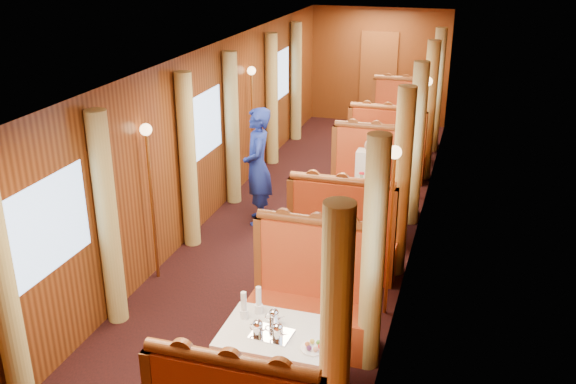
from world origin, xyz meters
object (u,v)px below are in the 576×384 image
at_px(table_mid, 358,214).
at_px(teapot_back, 274,319).
at_px(rose_vase_mid, 362,177).
at_px(banquette_mid_aft, 371,185).
at_px(teapot_left, 258,330).
at_px(banquette_far_fwd, 386,155).
at_px(banquette_mid_fwd, 343,242).
at_px(table_near, 282,368).
at_px(passenger, 370,170).
at_px(rose_vase_far, 395,111).
at_px(steward, 258,166).
at_px(tea_tray, 271,334).
at_px(table_far, 395,141).
at_px(fruit_plate, 314,347).
at_px(banquette_far_aft, 402,124).
at_px(teapot_right, 278,334).
at_px(banquette_near_aft, 312,304).

xyz_separation_m(table_mid, teapot_back, (-0.10, -3.42, 0.44)).
xyz_separation_m(teapot_back, rose_vase_mid, (0.13, 3.39, 0.12)).
distance_m(banquette_mid_aft, teapot_left, 4.65).
bearing_deg(banquette_far_fwd, table_mid, -90.00).
distance_m(banquette_mid_fwd, rose_vase_mid, 1.11).
bearing_deg(table_near, table_mid, 90.00).
bearing_deg(teapot_left, passenger, 96.28).
height_order(table_mid, rose_vase_mid, rose_vase_mid).
height_order(table_near, passenger, passenger).
relative_size(rose_vase_far, steward, 0.21).
bearing_deg(teapot_back, passenger, 84.33).
xyz_separation_m(table_mid, tea_tray, (-0.08, -3.57, 0.38)).
bearing_deg(rose_vase_mid, passenger, 91.79).
relative_size(table_far, fruit_plate, 4.73).
xyz_separation_m(teapot_back, steward, (-1.40, 3.58, 0.04)).
bearing_deg(steward, banquette_mid_aft, 100.26).
relative_size(table_near, banquette_far_aft, 0.78).
xyz_separation_m(table_near, table_mid, (0.00, 3.50, 0.00)).
height_order(banquette_mid_aft, teapot_back, banquette_mid_aft).
bearing_deg(rose_vase_mid, teapot_back, -92.15).
xyz_separation_m(table_far, rose_vase_mid, (0.02, -3.53, 0.55)).
relative_size(banquette_mid_aft, teapot_right, 8.64).
height_order(banquette_near_aft, banquette_far_fwd, same).
relative_size(table_mid, teapot_left, 7.04).
relative_size(banquette_far_aft, teapot_left, 8.99).
bearing_deg(table_mid, banquette_far_fwd, 90.00).
bearing_deg(fruit_plate, passenger, 94.16).
height_order(banquette_far_aft, tea_tray, banquette_far_aft).
bearing_deg(teapot_right, table_far, 110.19).
bearing_deg(banquette_far_aft, banquette_mid_aft, -90.00).
relative_size(banquette_near_aft, rose_vase_far, 3.72).
height_order(banquette_far_aft, rose_vase_mid, banquette_far_aft).
bearing_deg(banquette_far_fwd, tea_tray, -90.71).
distance_m(table_near, tea_tray, 0.40).
height_order(table_mid, teapot_back, teapot_back).
xyz_separation_m(banquette_near_aft, teapot_left, (-0.18, -1.13, 0.39)).
bearing_deg(steward, table_far, 136.38).
bearing_deg(banquette_far_aft, table_mid, -90.00).
height_order(teapot_back, rose_vase_mid, rose_vase_mid).
xyz_separation_m(banquette_far_fwd, fruit_plate, (0.32, -6.14, 0.35)).
relative_size(teapot_left, passenger, 0.20).
distance_m(table_near, teapot_left, 0.49).
xyz_separation_m(banquette_far_fwd, teapot_back, (-0.10, -5.90, 0.39)).
bearing_deg(table_near, rose_vase_mid, 89.59).
height_order(table_near, fruit_plate, fruit_plate).
bearing_deg(teapot_back, tea_tray, -83.99).
xyz_separation_m(steward, passenger, (1.51, 0.61, -0.11)).
height_order(table_near, table_mid, same).
xyz_separation_m(banquette_far_aft, tea_tray, (-0.08, -8.08, 0.33)).
relative_size(banquette_far_fwd, rose_vase_mid, 3.72).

